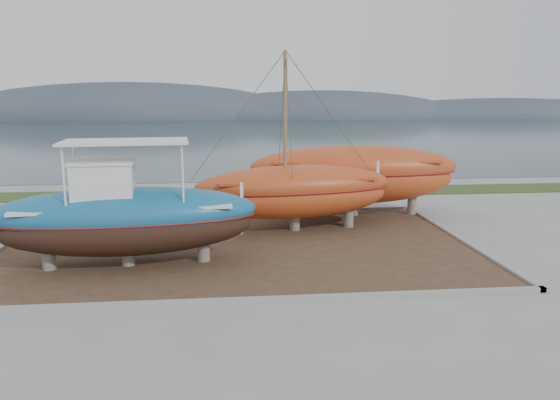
{
  "coord_description": "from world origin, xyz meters",
  "views": [
    {
      "loc": [
        -0.42,
        -16.98,
        5.9
      ],
      "look_at": [
        1.71,
        4.0,
        1.81
      ],
      "focal_mm": 35.0,
      "sensor_mm": 36.0,
      "label": 1
    }
  ],
  "objects_px": {
    "blue_caique": "(125,204)",
    "white_dinghy": "(44,224)",
    "orange_sailboat": "(295,143)",
    "orange_bare_hull": "(354,181)"
  },
  "relations": [
    {
      "from": "blue_caique",
      "to": "white_dinghy",
      "type": "distance_m",
      "value": 6.03
    },
    {
      "from": "orange_sailboat",
      "to": "white_dinghy",
      "type": "bearing_deg",
      "value": 172.33
    },
    {
      "from": "blue_caique",
      "to": "white_dinghy",
      "type": "relative_size",
      "value": 2.34
    },
    {
      "from": "orange_bare_hull",
      "to": "blue_caique",
      "type": "bearing_deg",
      "value": -142.42
    },
    {
      "from": "white_dinghy",
      "to": "orange_sailboat",
      "type": "bearing_deg",
      "value": 17.5
    },
    {
      "from": "blue_caique",
      "to": "orange_sailboat",
      "type": "height_order",
      "value": "orange_sailboat"
    },
    {
      "from": "blue_caique",
      "to": "white_dinghy",
      "type": "bearing_deg",
      "value": 129.85
    },
    {
      "from": "white_dinghy",
      "to": "orange_bare_hull",
      "type": "bearing_deg",
      "value": 28.46
    },
    {
      "from": "blue_caique",
      "to": "orange_bare_hull",
      "type": "xyz_separation_m",
      "value": [
        9.67,
        7.11,
        -0.5
      ]
    },
    {
      "from": "orange_sailboat",
      "to": "orange_bare_hull",
      "type": "relative_size",
      "value": 0.86
    }
  ]
}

